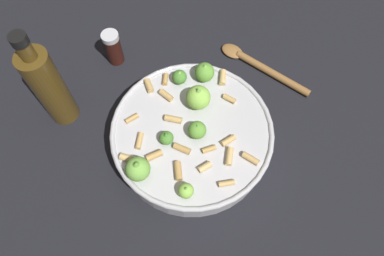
# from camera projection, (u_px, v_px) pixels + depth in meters

# --- Properties ---
(ground_plane) EXTENTS (2.40, 2.40, 0.00)m
(ground_plane) POSITION_uv_depth(u_px,v_px,m) (192.00, 143.00, 0.72)
(ground_plane) COLOR black
(cooking_pan) EXTENTS (0.31, 0.31, 0.11)m
(cooking_pan) POSITION_uv_depth(u_px,v_px,m) (191.00, 135.00, 0.69)
(cooking_pan) COLOR #B7B7BC
(cooking_pan) RESTS_ON ground
(pepper_shaker) EXTENTS (0.04, 0.04, 0.08)m
(pepper_shaker) POSITION_uv_depth(u_px,v_px,m) (113.00, 48.00, 0.78)
(pepper_shaker) COLOR #33140F
(pepper_shaker) RESTS_ON ground
(olive_oil_bottle) EXTENTS (0.06, 0.06, 0.24)m
(olive_oil_bottle) POSITION_uv_depth(u_px,v_px,m) (49.00, 87.00, 0.66)
(olive_oil_bottle) COLOR #4C3814
(olive_oil_bottle) RESTS_ON ground
(wooden_spoon) EXTENTS (0.04, 0.22, 0.02)m
(wooden_spoon) POSITION_uv_depth(u_px,v_px,m) (259.00, 66.00, 0.80)
(wooden_spoon) COLOR olive
(wooden_spoon) RESTS_ON ground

